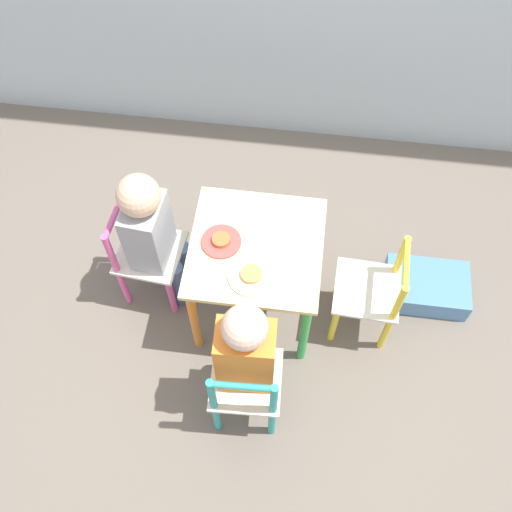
{
  "coord_description": "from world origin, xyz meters",
  "views": [
    {
      "loc": [
        0.15,
        -1.18,
        2.4
      ],
      "look_at": [
        0.0,
        0.0,
        0.41
      ],
      "focal_mm": 42.0,
      "sensor_mm": 36.0,
      "label": 1
    }
  ],
  "objects_px": {
    "chair_pink": "(145,254)",
    "child_left": "(152,231)",
    "plate_left": "(221,241)",
    "plate_front": "(251,275)",
    "chair_yellow": "(372,293)",
    "child_front": "(246,352)",
    "kids_table": "(256,258)",
    "chair_teal": "(246,387)",
    "storage_bin": "(426,287)"
  },
  "relations": [
    {
      "from": "kids_table",
      "to": "chair_teal",
      "type": "bearing_deg",
      "value": -87.36
    },
    {
      "from": "chair_yellow",
      "to": "plate_front",
      "type": "distance_m",
      "value": 0.54
    },
    {
      "from": "child_front",
      "to": "plate_left",
      "type": "bearing_deg",
      "value": -72.49
    },
    {
      "from": "plate_front",
      "to": "storage_bin",
      "type": "xyz_separation_m",
      "value": [
        0.74,
        0.28,
        -0.44
      ]
    },
    {
      "from": "plate_front",
      "to": "storage_bin",
      "type": "height_order",
      "value": "plate_front"
    },
    {
      "from": "child_left",
      "to": "plate_front",
      "type": "bearing_deg",
      "value": -107.23
    },
    {
      "from": "chair_pink",
      "to": "child_left",
      "type": "height_order",
      "value": "child_left"
    },
    {
      "from": "chair_yellow",
      "to": "child_front",
      "type": "distance_m",
      "value": 0.63
    },
    {
      "from": "chair_teal",
      "to": "plate_front",
      "type": "relative_size",
      "value": 3.02
    },
    {
      "from": "chair_yellow",
      "to": "child_front",
      "type": "bearing_deg",
      "value": -46.68
    },
    {
      "from": "kids_table",
      "to": "chair_pink",
      "type": "distance_m",
      "value": 0.49
    },
    {
      "from": "plate_front",
      "to": "chair_pink",
      "type": "bearing_deg",
      "value": 159.68
    },
    {
      "from": "kids_table",
      "to": "chair_yellow",
      "type": "bearing_deg",
      "value": -2.56
    },
    {
      "from": "kids_table",
      "to": "plate_front",
      "type": "relative_size",
      "value": 2.9
    },
    {
      "from": "chair_yellow",
      "to": "storage_bin",
      "type": "xyz_separation_m",
      "value": [
        0.27,
        0.17,
        -0.2
      ]
    },
    {
      "from": "kids_table",
      "to": "plate_front",
      "type": "xyz_separation_m",
      "value": [
        -0.0,
        -0.13,
        0.1
      ]
    },
    {
      "from": "chair_pink",
      "to": "plate_front",
      "type": "bearing_deg",
      "value": -105.19
    },
    {
      "from": "chair_teal",
      "to": "storage_bin",
      "type": "bearing_deg",
      "value": -141.79
    },
    {
      "from": "chair_pink",
      "to": "child_left",
      "type": "xyz_separation_m",
      "value": [
        0.06,
        -0.01,
        0.2
      ]
    },
    {
      "from": "child_front",
      "to": "plate_left",
      "type": "relative_size",
      "value": 5.07
    },
    {
      "from": "chair_pink",
      "to": "storage_bin",
      "type": "distance_m",
      "value": 1.23
    },
    {
      "from": "child_front",
      "to": "plate_left",
      "type": "distance_m",
      "value": 0.44
    },
    {
      "from": "kids_table",
      "to": "plate_left",
      "type": "bearing_deg",
      "value": 180.0
    },
    {
      "from": "plate_left",
      "to": "chair_yellow",
      "type": "bearing_deg",
      "value": -2.0
    },
    {
      "from": "chair_pink",
      "to": "plate_left",
      "type": "relative_size",
      "value": 3.44
    },
    {
      "from": "child_front",
      "to": "plate_front",
      "type": "height_order",
      "value": "child_front"
    },
    {
      "from": "child_front",
      "to": "storage_bin",
      "type": "relative_size",
      "value": 2.15
    },
    {
      "from": "child_front",
      "to": "plate_front",
      "type": "bearing_deg",
      "value": -88.75
    },
    {
      "from": "child_left",
      "to": "storage_bin",
      "type": "relative_size",
      "value": 2.11
    },
    {
      "from": "chair_teal",
      "to": "chair_pink",
      "type": "bearing_deg",
      "value": -48.89
    },
    {
      "from": "plate_front",
      "to": "storage_bin",
      "type": "distance_m",
      "value": 0.9
    },
    {
      "from": "plate_left",
      "to": "plate_front",
      "type": "xyz_separation_m",
      "value": [
        0.13,
        -0.13,
        0.0
      ]
    },
    {
      "from": "chair_pink",
      "to": "child_left",
      "type": "distance_m",
      "value": 0.21
    },
    {
      "from": "kids_table",
      "to": "child_left",
      "type": "xyz_separation_m",
      "value": [
        -0.41,
        0.04,
        0.06
      ]
    },
    {
      "from": "chair_yellow",
      "to": "storage_bin",
      "type": "distance_m",
      "value": 0.37
    },
    {
      "from": "chair_yellow",
      "to": "child_left",
      "type": "xyz_separation_m",
      "value": [
        -0.89,
        0.06,
        0.2
      ]
    },
    {
      "from": "chair_teal",
      "to": "child_left",
      "type": "distance_m",
      "value": 0.7
    },
    {
      "from": "chair_pink",
      "to": "chair_teal",
      "type": "distance_m",
      "value": 0.72
    },
    {
      "from": "storage_bin",
      "to": "plate_front",
      "type": "bearing_deg",
      "value": -159.29
    },
    {
      "from": "chair_yellow",
      "to": "chair_teal",
      "type": "bearing_deg",
      "value": -42.4
    },
    {
      "from": "plate_left",
      "to": "plate_front",
      "type": "bearing_deg",
      "value": -45.0
    },
    {
      "from": "child_front",
      "to": "storage_bin",
      "type": "bearing_deg",
      "value": -144.79
    },
    {
      "from": "chair_pink",
      "to": "child_front",
      "type": "relative_size",
      "value": 0.68
    },
    {
      "from": "chair_teal",
      "to": "child_front",
      "type": "xyz_separation_m",
      "value": [
        -0.0,
        0.06,
        0.2
      ]
    },
    {
      "from": "child_front",
      "to": "chair_pink",
      "type": "bearing_deg",
      "value": -45.47
    },
    {
      "from": "kids_table",
      "to": "chair_teal",
      "type": "relative_size",
      "value": 0.96
    },
    {
      "from": "plate_left",
      "to": "plate_front",
      "type": "relative_size",
      "value": 0.88
    },
    {
      "from": "child_left",
      "to": "child_front",
      "type": "xyz_separation_m",
      "value": [
        0.43,
        -0.45,
        -0.0
      ]
    },
    {
      "from": "plate_front",
      "to": "plate_left",
      "type": "bearing_deg",
      "value": 135.0
    },
    {
      "from": "chair_teal",
      "to": "child_left",
      "type": "height_order",
      "value": "child_left"
    }
  ]
}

